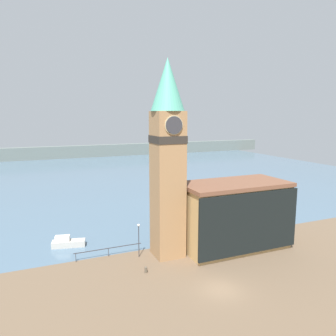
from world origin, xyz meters
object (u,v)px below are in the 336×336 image
at_px(mooring_bollard_near, 146,269).
at_px(pier_building, 234,215).
at_px(boat_near, 67,242).
at_px(clock_tower, 168,154).
at_px(lamp_post, 139,234).

bearing_deg(mooring_bollard_near, pier_building, 10.03).
distance_m(boat_near, mooring_bollard_near, 13.27).
relative_size(clock_tower, mooring_bollard_near, 31.89).
relative_size(pier_building, mooring_bollard_near, 18.89).
bearing_deg(boat_near, clock_tower, -21.20).
height_order(clock_tower, boat_near, clock_tower).
bearing_deg(lamp_post, boat_near, 138.93).
height_order(clock_tower, lamp_post, clock_tower).
height_order(clock_tower, pier_building, clock_tower).
xyz_separation_m(clock_tower, lamp_post, (-3.55, 0.79, -9.83)).
xyz_separation_m(clock_tower, pier_building, (9.03, -1.16, -8.35)).
distance_m(clock_tower, lamp_post, 10.48).
xyz_separation_m(pier_building, boat_near, (-20.41, 8.78, -3.85)).
bearing_deg(pier_building, boat_near, 156.72).
bearing_deg(boat_near, lamp_post, -28.46).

